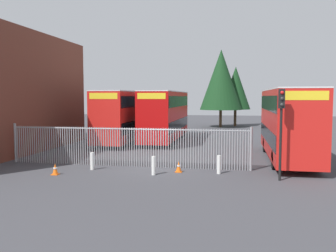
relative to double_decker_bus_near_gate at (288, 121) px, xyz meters
name	(u,v)px	position (x,y,z in m)	size (l,w,h in m)	color
ground_plane	(177,148)	(-7.64, 4.06, -2.42)	(100.00, 100.00, 0.00)	#3D3D42
palisade_fence	(126,146)	(-9.32, -3.94, -1.24)	(13.99, 0.14, 2.35)	gray
double_decker_bus_near_gate	(288,121)	(0.00, 0.00, 0.00)	(2.54, 10.81, 4.42)	red
double_decker_bus_behind_fence_left	(126,114)	(-12.61, 6.68, 0.00)	(2.54, 10.81, 4.42)	red
double_decker_bus_behind_fence_right	(165,114)	(-9.32, 7.81, 0.00)	(2.54, 10.81, 4.42)	#B70C0C
bollard_near_left	(92,161)	(-10.82, -5.26, -1.95)	(0.20, 0.20, 0.95)	silver
bollard_center_front	(154,166)	(-7.27, -5.91, -1.95)	(0.20, 0.20, 0.95)	silver
bollard_near_right	(219,165)	(-4.04, -5.02, -1.95)	(0.20, 0.20, 0.95)	silver
traffic_cone_by_gate	(55,169)	(-12.17, -6.79, -2.13)	(0.34, 0.34, 0.59)	orange
traffic_cone_mid_forecourt	(179,167)	(-6.12, -5.02, -2.13)	(0.34, 0.34, 0.59)	orange
traffic_light_kerbside	(281,117)	(-1.15, -6.04, 0.56)	(0.28, 0.33, 4.30)	black
tree_tall_back	(221,80)	(-5.13, 23.80, 3.71)	(5.40, 5.40, 9.99)	#4C3823
tree_short_side	(236,88)	(-3.27, 26.00, 2.68)	(3.98, 3.98, 7.96)	#4C3823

